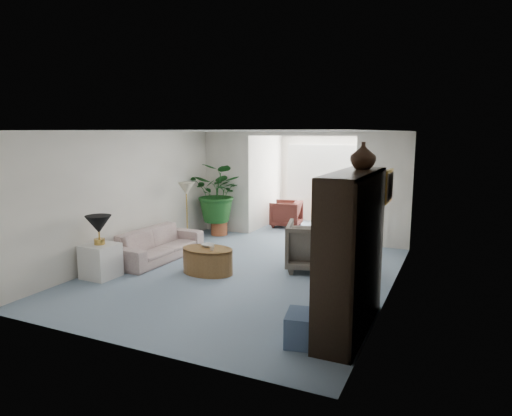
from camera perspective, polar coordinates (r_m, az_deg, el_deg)
The scene contains 26 objects.
floor at distance 8.03m, azimuth -1.81°, elevation -8.41°, with size 6.00×6.00×0.00m, color #8698B1.
sunroom_floor at distance 11.72m, azimuth 7.17°, elevation -2.73°, with size 2.60×2.60×0.00m, color #8698B1.
back_pier_left at distance 11.25m, azimuth -3.70°, elevation 3.26°, with size 1.20×0.12×2.50m, color white.
back_pier_right at distance 10.03m, azimuth 15.80°, elevation 2.16°, with size 1.20×0.12×2.50m, color white.
back_header at distance 10.41m, azimuth 5.59°, elevation 9.35°, with size 2.60×0.12×0.10m, color white.
window_pane at distance 12.54m, azimuth 8.79°, elevation 4.50°, with size 2.20×0.02×1.50m, color white.
window_blinds at distance 12.51m, azimuth 8.76°, elevation 4.49°, with size 2.20×0.02×1.50m, color white.
framed_picture at distance 6.85m, azimuth 16.50°, elevation 2.65°, with size 0.04×0.50×0.40m, color #B3A78F.
sofa at distance 9.11m, azimuth -12.28°, elevation -4.51°, with size 2.04×0.80×0.60m, color beige.
end_table at distance 8.25m, azimuth -19.05°, elevation -6.34°, with size 0.53×0.53×0.58m, color white.
table_lamp at distance 8.10m, azimuth -19.30°, elevation -1.96°, with size 0.44×0.44×0.30m, color black.
floor_lamp at distance 10.04m, azimuth -8.81°, elevation 2.41°, with size 0.36×0.36×0.28m, color beige.
coffee_table at distance 8.10m, azimuth -6.13°, elevation -6.64°, with size 0.95×0.95×0.45m, color brown.
coffee_bowl at distance 8.14m, azimuth -6.11°, elevation -4.72°, with size 0.22×0.22×0.05m, color silver.
coffee_cup at distance 7.88m, azimuth -5.60°, elevation -5.09°, with size 0.09×0.09×0.08m, color beige.
wingback_chair at distance 8.28m, azimuth 7.27°, elevation -4.77°, with size 0.94×0.97×0.88m, color #645A4F.
side_table_dark at distance 8.42m, azimuth 12.44°, elevation -5.48°, with size 0.54×0.43×0.65m, color black.
entertainment_cabinet at distance 5.73m, azimuth 11.93°, elevation -5.57°, with size 0.48×1.80×2.00m, color black.
cabinet_urn at distance 6.03m, azimuth 13.38°, elevation 6.48°, with size 0.33×0.33×0.35m, color black.
ottoman at distance 5.54m, azimuth 6.38°, elevation -14.92°, with size 0.47×0.47×0.38m, color #49617E.
plant_pot at distance 11.06m, azimuth -4.68°, elevation -2.58°, with size 0.40×0.40×0.32m, color #9E4F2E.
house_plant at distance 10.91m, azimuth -4.74°, elevation 1.94°, with size 1.29×1.12×1.44m, color #1B501D.
sunroom_chair_blue at distance 11.52m, azimuth 10.83°, elevation -1.23°, with size 0.76×0.79×0.71m, color #49617E.
sunroom_chair_maroon at distance 11.96m, azimuth 3.83°, elevation -0.73°, with size 0.75×0.77×0.70m, color maroon.
sunroom_table at distance 12.44m, azimuth 8.29°, elevation -0.87°, with size 0.41×0.32×0.50m, color brown.
shelf_clutter at distance 5.50m, azimuth 10.81°, elevation -6.43°, with size 0.30×0.97×1.06m.
Camera 1 is at (3.42, -6.84, 2.47)m, focal length 31.63 mm.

